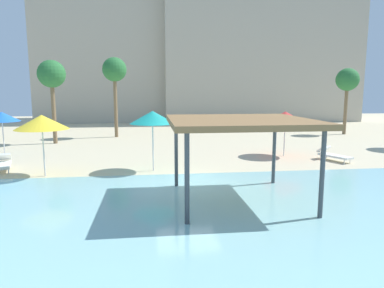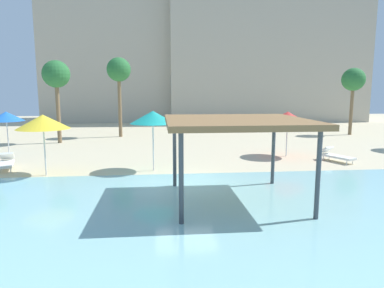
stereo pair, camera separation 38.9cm
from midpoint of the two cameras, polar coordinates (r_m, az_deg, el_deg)
name	(u,v)px [view 2 (the right image)]	position (r m, az deg, el deg)	size (l,w,h in m)	color
ground_plane	(186,184)	(14.02, -0.24, -6.53)	(80.00, 80.00, 0.00)	beige
lagoon_water	(202,237)	(9.09, 2.90, -15.09)	(44.00, 13.50, 0.04)	#8CC6CC
shade_pavilion	(236,124)	(11.47, 8.28, 3.33)	(4.59, 4.59, 2.79)	#42474C
beach_umbrella_yellow_0	(43,122)	(16.21, -22.70, 3.39)	(2.25, 2.25, 2.68)	silver
beach_umbrella_blue_2	(6,116)	(22.93, -27.84, 4.04)	(2.01, 2.01, 2.50)	silver
beach_umbrella_teal_4	(153,117)	(15.99, -5.78, 4.40)	(2.10, 2.10, 2.79)	silver
beach_umbrella_red_5	(288,117)	(20.26, 16.00, 4.24)	(2.32, 2.32, 2.55)	silver
lounge_chair_0	(335,155)	(19.92, 23.01, -1.68)	(1.33, 1.98, 0.74)	white
lounge_chair_2	(6,162)	(18.64, -27.72, -2.67)	(1.14, 1.99, 0.74)	white
palm_tree_1	(56,76)	(26.32, -21.06, 10.42)	(1.90, 1.90, 5.81)	brown
palm_tree_2	(119,72)	(28.60, -11.57, 11.61)	(1.90, 1.90, 6.32)	brown
palm_tree_3	(353,81)	(32.33, 25.34, 9.38)	(1.90, 1.90, 5.59)	brown
hotel_block_0	(137,51)	(46.15, -8.85, 14.96)	(21.62, 10.14, 17.56)	#B2A893
hotel_block_1	(264,47)	(45.65, 12.03, 15.41)	(23.55, 8.67, 18.30)	#B2A893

